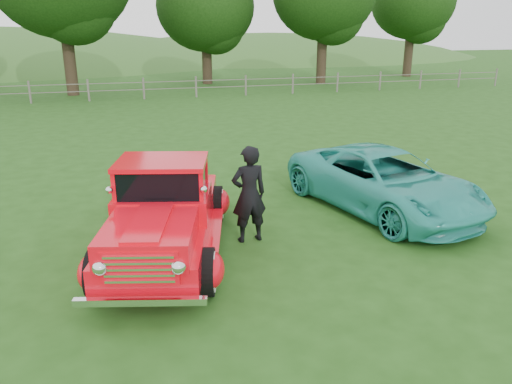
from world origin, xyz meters
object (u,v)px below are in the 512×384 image
object	(u,v)px
red_pickup	(165,212)
teal_sedan	(384,181)
tree_near_east	(205,7)
man	(249,194)
tree_far_east	(413,1)

from	to	relation	value
red_pickup	teal_sedan	world-z (taller)	red_pickup
tree_near_east	red_pickup	bearing A→B (deg)	-102.26
red_pickup	man	xyz separation A→B (m)	(1.59, 0.13, 0.14)
tree_near_east	man	world-z (taller)	tree_near_east
tree_far_east	man	distance (m)	36.23
tree_far_east	teal_sedan	xyz separation A→B (m)	(-18.13, -27.94, -5.18)
teal_sedan	tree_far_east	bearing A→B (deg)	43.56
teal_sedan	man	bearing A→B (deg)	-179.68
tree_near_east	teal_sedan	xyz separation A→B (m)	(-1.13, -26.94, -4.57)
man	red_pickup	bearing A→B (deg)	-0.22
tree_near_east	man	bearing A→B (deg)	-99.15
teal_sedan	tree_near_east	bearing A→B (deg)	74.13
red_pickup	tree_far_east	bearing A→B (deg)	66.04
tree_far_east	man	xyz separation A→B (m)	(-21.47, -28.76, -4.92)
tree_near_east	tree_far_east	size ratio (longest dim) A/B	0.94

